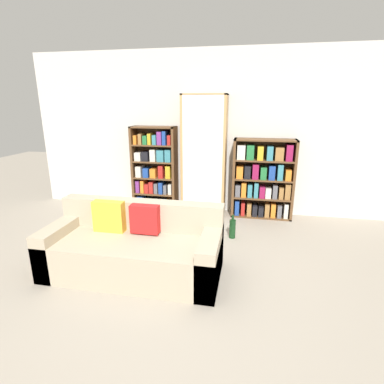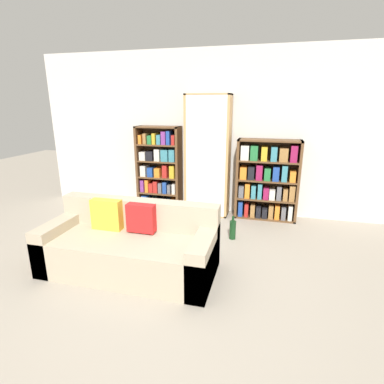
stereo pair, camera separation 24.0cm
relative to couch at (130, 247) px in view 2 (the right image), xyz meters
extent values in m
plane|color=gray|center=(0.53, -0.42, -0.28)|extent=(16.00, 16.00, 0.00)
cube|color=beige|center=(0.53, 2.26, 1.07)|extent=(6.33, 0.06, 2.70)
cube|color=tan|center=(0.00, -0.05, -0.07)|extent=(1.93, 0.84, 0.42)
cube|color=tan|center=(0.00, 0.27, 0.31)|extent=(1.93, 0.20, 0.34)
cube|color=tan|center=(-0.86, -0.05, -0.01)|extent=(0.20, 0.84, 0.54)
cube|color=tan|center=(0.87, -0.05, -0.01)|extent=(0.20, 0.84, 0.54)
cube|color=gold|center=(-0.33, 0.11, 0.32)|extent=(0.36, 0.12, 0.36)
cube|color=red|center=(0.10, 0.11, 0.32)|extent=(0.32, 0.12, 0.32)
cube|color=brown|center=(-0.77, 2.05, 0.46)|extent=(0.04, 0.32, 1.47)
cube|color=brown|center=(-0.04, 2.05, 0.46)|extent=(0.04, 0.32, 1.47)
cube|color=brown|center=(-0.41, 2.05, 1.18)|extent=(0.77, 0.32, 0.02)
cube|color=brown|center=(-0.41, 2.05, -0.27)|extent=(0.77, 0.32, 0.02)
cube|color=brown|center=(-0.41, 2.21, 0.46)|extent=(0.77, 0.01, 1.47)
cube|color=brown|center=(-0.41, 2.05, 0.03)|extent=(0.69, 0.32, 0.02)
cube|color=brown|center=(-0.41, 2.05, 0.31)|extent=(0.69, 0.32, 0.02)
cube|color=brown|center=(-0.41, 2.05, 0.60)|extent=(0.69, 0.32, 0.02)
cube|color=brown|center=(-0.41, 2.05, 0.88)|extent=(0.69, 0.32, 0.02)
cube|color=#1E4293|center=(-0.67, 2.04, -0.14)|extent=(0.10, 0.24, 0.22)
cube|color=teal|center=(-0.54, 2.04, -0.17)|extent=(0.09, 0.24, 0.17)
cube|color=black|center=(-0.40, 2.04, -0.16)|extent=(0.11, 0.24, 0.19)
cube|color=#1E4293|center=(-0.27, 2.04, -0.18)|extent=(0.09, 0.24, 0.15)
cube|color=orange|center=(-0.14, 2.04, -0.16)|extent=(0.11, 0.24, 0.19)
cube|color=#7A3384|center=(-0.70, 2.04, 0.15)|extent=(0.06, 0.24, 0.21)
cube|color=orange|center=(-0.61, 2.04, 0.15)|extent=(0.06, 0.24, 0.22)
cube|color=#AD231E|center=(-0.54, 2.04, 0.12)|extent=(0.07, 0.24, 0.16)
cube|color=#AD231E|center=(-0.45, 2.04, 0.14)|extent=(0.07, 0.24, 0.20)
cube|color=#5B5B60|center=(-0.37, 2.04, 0.13)|extent=(0.06, 0.24, 0.18)
cube|color=#1E4293|center=(-0.28, 2.04, 0.14)|extent=(0.07, 0.24, 0.20)
cube|color=#5B5B60|center=(-0.20, 2.04, 0.12)|extent=(0.05, 0.24, 0.16)
cube|color=beige|center=(-0.11, 2.04, 0.13)|extent=(0.06, 0.24, 0.18)
cube|color=beige|center=(-0.67, 2.04, 0.42)|extent=(0.09, 0.24, 0.19)
cube|color=#1E4293|center=(-0.54, 2.04, 0.41)|extent=(0.10, 0.24, 0.16)
cube|color=orange|center=(-0.41, 2.04, 0.40)|extent=(0.10, 0.24, 0.16)
cube|color=#AD231E|center=(-0.27, 2.04, 0.43)|extent=(0.08, 0.24, 0.22)
cube|color=gold|center=(-0.14, 2.04, 0.43)|extent=(0.08, 0.24, 0.21)
cube|color=beige|center=(-0.67, 2.04, 0.68)|extent=(0.11, 0.24, 0.14)
cube|color=black|center=(-0.54, 2.04, 0.69)|extent=(0.12, 0.24, 0.16)
cube|color=beige|center=(-0.40, 2.04, 0.71)|extent=(0.09, 0.24, 0.20)
cube|color=teal|center=(-0.27, 2.04, 0.71)|extent=(0.12, 0.24, 0.20)
cube|color=teal|center=(-0.14, 2.04, 0.71)|extent=(0.10, 0.24, 0.20)
cube|color=orange|center=(-0.70, 2.04, 0.97)|extent=(0.05, 0.24, 0.15)
cube|color=olive|center=(-0.61, 2.04, 0.98)|extent=(0.05, 0.24, 0.18)
cube|color=#237038|center=(-0.53, 2.04, 0.97)|extent=(0.07, 0.24, 0.15)
cube|color=gold|center=(-0.45, 2.04, 0.99)|extent=(0.06, 0.24, 0.18)
cube|color=teal|center=(-0.36, 2.04, 0.98)|extent=(0.07, 0.24, 0.16)
cube|color=#7A3384|center=(-0.28, 2.04, 1.00)|extent=(0.08, 0.24, 0.22)
cube|color=#1E4293|center=(-0.19, 2.04, 1.01)|extent=(0.06, 0.24, 0.23)
cube|color=#AD231E|center=(-0.11, 2.04, 0.98)|extent=(0.05, 0.24, 0.16)
cube|color=tan|center=(0.12, 2.03, 0.72)|extent=(0.04, 0.36, 1.99)
cube|color=tan|center=(0.81, 2.03, 0.72)|extent=(0.04, 0.36, 1.99)
cube|color=tan|center=(0.47, 2.03, 1.70)|extent=(0.73, 0.36, 0.02)
cube|color=tan|center=(0.47, 2.03, -0.27)|extent=(0.73, 0.36, 0.02)
cube|color=tan|center=(0.47, 2.21, 0.72)|extent=(0.73, 0.01, 1.99)
cube|color=silver|center=(0.47, 1.86, 0.72)|extent=(0.65, 0.01, 1.97)
cube|color=tan|center=(0.47, 2.03, 0.13)|extent=(0.65, 0.32, 0.02)
cube|color=tan|center=(0.47, 2.03, 0.52)|extent=(0.65, 0.32, 0.02)
cube|color=tan|center=(0.47, 2.03, 0.91)|extent=(0.65, 0.32, 0.02)
cube|color=tan|center=(0.47, 2.03, 1.30)|extent=(0.65, 0.32, 0.02)
cylinder|color=silver|center=(0.26, 2.03, -0.22)|extent=(0.01, 0.01, 0.07)
cone|color=silver|center=(0.26, 2.03, -0.14)|extent=(0.09, 0.09, 0.09)
cylinder|color=silver|center=(0.47, 2.01, -0.22)|extent=(0.01, 0.01, 0.07)
cone|color=silver|center=(0.47, 2.01, -0.14)|extent=(0.09, 0.09, 0.09)
cylinder|color=silver|center=(0.67, 2.02, -0.22)|extent=(0.01, 0.01, 0.07)
cone|color=silver|center=(0.67, 2.02, -0.14)|extent=(0.09, 0.09, 0.09)
cylinder|color=silver|center=(0.26, 2.03, 0.18)|extent=(0.01, 0.01, 0.07)
cone|color=silver|center=(0.26, 2.03, 0.26)|extent=(0.09, 0.09, 0.09)
cylinder|color=silver|center=(0.47, 2.04, 0.18)|extent=(0.01, 0.01, 0.07)
cone|color=silver|center=(0.47, 2.04, 0.26)|extent=(0.09, 0.09, 0.09)
cylinder|color=silver|center=(0.67, 2.04, 0.18)|extent=(0.01, 0.01, 0.07)
cone|color=silver|center=(0.67, 2.04, 0.26)|extent=(0.09, 0.09, 0.09)
cylinder|color=silver|center=(0.26, 2.02, 0.57)|extent=(0.01, 0.01, 0.07)
cone|color=silver|center=(0.26, 2.02, 0.64)|extent=(0.09, 0.09, 0.08)
cylinder|color=silver|center=(0.47, 2.04, 0.57)|extent=(0.01, 0.01, 0.07)
cone|color=silver|center=(0.47, 2.04, 0.64)|extent=(0.09, 0.09, 0.08)
cylinder|color=silver|center=(0.67, 2.05, 0.57)|extent=(0.01, 0.01, 0.07)
cone|color=silver|center=(0.67, 2.05, 0.64)|extent=(0.09, 0.09, 0.08)
cylinder|color=silver|center=(0.21, 2.05, 0.96)|extent=(0.01, 0.01, 0.08)
cone|color=silver|center=(0.21, 2.05, 1.06)|extent=(0.07, 0.07, 0.10)
cylinder|color=silver|center=(0.31, 2.03, 0.96)|extent=(0.01, 0.01, 0.08)
cone|color=silver|center=(0.31, 2.03, 1.06)|extent=(0.07, 0.07, 0.10)
cylinder|color=silver|center=(0.42, 2.05, 0.96)|extent=(0.01, 0.01, 0.08)
cone|color=silver|center=(0.42, 2.05, 1.06)|extent=(0.07, 0.07, 0.10)
cylinder|color=silver|center=(0.52, 2.05, 0.96)|extent=(0.01, 0.01, 0.08)
cone|color=silver|center=(0.52, 2.05, 1.06)|extent=(0.07, 0.07, 0.10)
cylinder|color=silver|center=(0.62, 2.03, 0.96)|extent=(0.01, 0.01, 0.08)
cone|color=silver|center=(0.62, 2.03, 1.06)|extent=(0.07, 0.07, 0.10)
cylinder|color=silver|center=(0.72, 2.04, 0.96)|extent=(0.01, 0.01, 0.08)
cone|color=silver|center=(0.72, 2.04, 1.06)|extent=(0.07, 0.07, 0.10)
cylinder|color=silver|center=(0.26, 2.04, 1.35)|extent=(0.01, 0.01, 0.07)
cone|color=silver|center=(0.26, 2.04, 1.42)|extent=(0.09, 0.09, 0.08)
cylinder|color=silver|center=(0.47, 2.05, 1.35)|extent=(0.01, 0.01, 0.07)
cone|color=silver|center=(0.47, 2.05, 1.42)|extent=(0.09, 0.09, 0.08)
cylinder|color=silver|center=(0.67, 2.02, 1.35)|extent=(0.01, 0.01, 0.07)
cone|color=silver|center=(0.67, 2.02, 1.42)|extent=(0.09, 0.09, 0.08)
cube|color=brown|center=(0.97, 2.05, 0.37)|extent=(0.04, 0.32, 1.30)
cube|color=brown|center=(1.92, 2.05, 0.37)|extent=(0.04, 0.32, 1.30)
cube|color=brown|center=(1.45, 2.05, 1.01)|extent=(0.99, 0.32, 0.02)
cube|color=brown|center=(1.45, 2.05, -0.27)|extent=(0.99, 0.32, 0.02)
cube|color=brown|center=(1.45, 2.21, 0.37)|extent=(0.99, 0.01, 1.30)
cube|color=brown|center=(1.45, 2.05, 0.06)|extent=(0.91, 0.32, 0.02)
cube|color=brown|center=(1.45, 2.05, 0.37)|extent=(0.91, 0.32, 0.02)
cube|color=brown|center=(1.45, 2.05, 0.68)|extent=(0.91, 0.32, 0.02)
cube|color=#1E4293|center=(1.05, 2.04, -0.13)|extent=(0.07, 0.24, 0.25)
cube|color=#AD231E|center=(1.15, 2.04, -0.15)|extent=(0.06, 0.24, 0.21)
cube|color=olive|center=(1.25, 2.04, -0.15)|extent=(0.07, 0.24, 0.21)
cube|color=black|center=(1.35, 2.04, -0.17)|extent=(0.08, 0.24, 0.18)
cube|color=black|center=(1.45, 2.04, -0.17)|extent=(0.08, 0.24, 0.16)
cube|color=olive|center=(1.54, 2.04, -0.15)|extent=(0.07, 0.24, 0.22)
cube|color=orange|center=(1.64, 2.04, -0.14)|extent=(0.07, 0.24, 0.23)
cube|color=#5B5B60|center=(1.74, 2.04, -0.15)|extent=(0.07, 0.24, 0.21)
cube|color=beige|center=(1.85, 2.04, -0.14)|extent=(0.06, 0.24, 0.24)
cube|color=#5B5B60|center=(1.05, 2.04, 0.17)|extent=(0.08, 0.24, 0.19)
cube|color=orange|center=(1.15, 2.04, 0.19)|extent=(0.08, 0.24, 0.24)
cube|color=teal|center=(1.25, 2.04, 0.18)|extent=(0.07, 0.24, 0.21)
cube|color=teal|center=(1.35, 2.04, 0.20)|extent=(0.07, 0.24, 0.25)
cube|color=#8E1947|center=(1.45, 2.04, 0.16)|extent=(0.09, 0.24, 0.18)
cube|color=beige|center=(1.54, 2.04, 0.15)|extent=(0.09, 0.24, 0.17)
cube|color=#5B5B60|center=(1.65, 2.04, 0.18)|extent=(0.07, 0.24, 0.22)
cube|color=olive|center=(1.75, 2.04, 0.16)|extent=(0.07, 0.24, 0.19)
cube|color=olive|center=(1.84, 2.04, 0.20)|extent=(0.08, 0.24, 0.25)
cube|color=orange|center=(1.07, 2.04, 0.48)|extent=(0.10, 0.24, 0.19)
cube|color=black|center=(1.19, 2.04, 0.49)|extent=(0.10, 0.24, 0.21)
cube|color=#8E1947|center=(1.32, 2.04, 0.50)|extent=(0.10, 0.24, 0.24)
cube|color=#237038|center=(1.45, 2.04, 0.48)|extent=(0.09, 0.24, 0.20)
cube|color=#1E4293|center=(1.58, 2.04, 0.50)|extent=(0.10, 0.24, 0.23)
cube|color=teal|center=(1.70, 2.04, 0.51)|extent=(0.08, 0.24, 0.25)
cube|color=orange|center=(1.83, 2.04, 0.47)|extent=(0.09, 0.24, 0.17)
cube|color=beige|center=(1.08, 2.04, 0.81)|extent=(0.13, 0.24, 0.23)
cube|color=#237038|center=(1.22, 2.04, 0.81)|extent=(0.11, 0.24, 0.23)
cube|color=gold|center=(1.38, 2.04, 0.80)|extent=(0.09, 0.24, 0.22)
cube|color=teal|center=(1.52, 2.04, 0.81)|extent=(0.09, 0.24, 0.22)
cube|color=olive|center=(1.67, 2.04, 0.80)|extent=(0.13, 0.24, 0.21)
cube|color=#8E1947|center=(1.82, 2.04, 0.82)|extent=(0.10, 0.24, 0.25)
cylinder|color=#143819|center=(1.03, 1.10, -0.15)|extent=(0.09, 0.09, 0.27)
cylinder|color=#143819|center=(1.03, 1.10, 0.02)|extent=(0.03, 0.03, 0.07)
camera|label=1|loc=(1.22, -2.85, 1.56)|focal=28.00mm
camera|label=2|loc=(1.45, -2.80, 1.56)|focal=28.00mm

